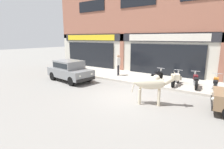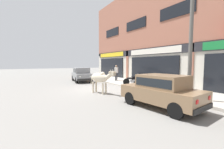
{
  "view_description": "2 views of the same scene",
  "coord_description": "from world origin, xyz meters",
  "px_view_note": "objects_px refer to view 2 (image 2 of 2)",
  "views": [
    {
      "loc": [
        4.39,
        -7.72,
        3.02
      ],
      "look_at": [
        -1.69,
        1.0,
        0.78
      ],
      "focal_mm": 28.0,
      "sensor_mm": 36.0,
      "label": 1
    },
    {
      "loc": [
        10.19,
        -4.58,
        1.99
      ],
      "look_at": [
        0.6,
        1.0,
        1.11
      ],
      "focal_mm": 24.0,
      "sensor_mm": 36.0,
      "label": 2
    }
  ],
  "objects_px": {
    "car_1": "(161,90)",
    "pedestrian": "(116,71)",
    "cow": "(100,78)",
    "motorcycle_3": "(167,85)",
    "motorcycle_1": "(143,82)",
    "motorcycle_2": "(155,83)",
    "motorcycle_0": "(133,80)",
    "utility_pole": "(191,41)",
    "car_0": "(81,74)"
  },
  "relations": [
    {
      "from": "car_0",
      "to": "motorcycle_2",
      "type": "bearing_deg",
      "value": 19.61
    },
    {
      "from": "car_1",
      "to": "cow",
      "type": "bearing_deg",
      "value": -167.14
    },
    {
      "from": "cow",
      "to": "motorcycle_0",
      "type": "distance_m",
      "value": 3.72
    },
    {
      "from": "car_0",
      "to": "utility_pole",
      "type": "distance_m",
      "value": 11.14
    },
    {
      "from": "motorcycle_0",
      "to": "car_1",
      "type": "bearing_deg",
      "value": -26.0
    },
    {
      "from": "car_0",
      "to": "pedestrian",
      "type": "relative_size",
      "value": 2.34
    },
    {
      "from": "motorcycle_1",
      "to": "motorcycle_2",
      "type": "distance_m",
      "value": 1.11
    },
    {
      "from": "cow",
      "to": "motorcycle_1",
      "type": "relative_size",
      "value": 1.13
    },
    {
      "from": "car_1",
      "to": "pedestrian",
      "type": "bearing_deg",
      "value": 160.88
    },
    {
      "from": "pedestrian",
      "to": "utility_pole",
      "type": "height_order",
      "value": "utility_pole"
    },
    {
      "from": "cow",
      "to": "motorcycle_0",
      "type": "xyz_separation_m",
      "value": [
        -1.11,
        3.52,
        -0.47
      ]
    },
    {
      "from": "motorcycle_3",
      "to": "pedestrian",
      "type": "bearing_deg",
      "value": 177.66
    },
    {
      "from": "motorcycle_1",
      "to": "utility_pole",
      "type": "height_order",
      "value": "utility_pole"
    },
    {
      "from": "motorcycle_0",
      "to": "motorcycle_1",
      "type": "height_order",
      "value": "same"
    },
    {
      "from": "cow",
      "to": "motorcycle_0",
      "type": "relative_size",
      "value": 1.13
    },
    {
      "from": "motorcycle_2",
      "to": "utility_pole",
      "type": "relative_size",
      "value": 0.31
    },
    {
      "from": "cow",
      "to": "pedestrian",
      "type": "relative_size",
      "value": 1.28
    },
    {
      "from": "cow",
      "to": "utility_pole",
      "type": "distance_m",
      "value": 5.51
    },
    {
      "from": "cow",
      "to": "car_1",
      "type": "distance_m",
      "value": 4.28
    },
    {
      "from": "motorcycle_3",
      "to": "pedestrian",
      "type": "relative_size",
      "value": 1.13
    },
    {
      "from": "motorcycle_0",
      "to": "motorcycle_1",
      "type": "relative_size",
      "value": 1.0
    },
    {
      "from": "pedestrian",
      "to": "utility_pole",
      "type": "distance_m",
      "value": 8.82
    },
    {
      "from": "utility_pole",
      "to": "motorcycle_0",
      "type": "bearing_deg",
      "value": 173.28
    },
    {
      "from": "car_1",
      "to": "pedestrian",
      "type": "distance_m",
      "value": 9.01
    },
    {
      "from": "cow",
      "to": "motorcycle_2",
      "type": "distance_m",
      "value": 3.92
    },
    {
      "from": "cow",
      "to": "motorcycle_2",
      "type": "height_order",
      "value": "cow"
    },
    {
      "from": "car_0",
      "to": "motorcycle_1",
      "type": "xyz_separation_m",
      "value": [
        6.66,
        2.58,
        -0.28
      ]
    },
    {
      "from": "motorcycle_1",
      "to": "cow",
      "type": "bearing_deg",
      "value": -92.15
    },
    {
      "from": "car_0",
      "to": "motorcycle_3",
      "type": "relative_size",
      "value": 2.07
    },
    {
      "from": "cow",
      "to": "motorcycle_2",
      "type": "relative_size",
      "value": 1.15
    },
    {
      "from": "cow",
      "to": "pedestrian",
      "type": "xyz_separation_m",
      "value": [
        -4.34,
        3.9,
        0.13
      ]
    },
    {
      "from": "car_1",
      "to": "utility_pole",
      "type": "height_order",
      "value": "utility_pole"
    },
    {
      "from": "cow",
      "to": "car_0",
      "type": "bearing_deg",
      "value": 171.84
    },
    {
      "from": "cow",
      "to": "motorcycle_2",
      "type": "bearing_deg",
      "value": 71.7
    },
    {
      "from": "car_1",
      "to": "motorcycle_2",
      "type": "distance_m",
      "value": 4.03
    },
    {
      "from": "motorcycle_2",
      "to": "utility_pole",
      "type": "distance_m",
      "value": 3.99
    },
    {
      "from": "car_1",
      "to": "pedestrian",
      "type": "relative_size",
      "value": 2.34
    },
    {
      "from": "motorcycle_1",
      "to": "utility_pole",
      "type": "bearing_deg",
      "value": -8.66
    },
    {
      "from": "motorcycle_1",
      "to": "motorcycle_3",
      "type": "distance_m",
      "value": 2.13
    },
    {
      "from": "cow",
      "to": "car_1",
      "type": "height_order",
      "value": "cow"
    },
    {
      "from": "cow",
      "to": "motorcycle_1",
      "type": "xyz_separation_m",
      "value": [
        0.13,
        3.52,
        -0.47
      ]
    },
    {
      "from": "pedestrian",
      "to": "car_1",
      "type": "bearing_deg",
      "value": -19.12
    },
    {
      "from": "cow",
      "to": "pedestrian",
      "type": "distance_m",
      "value": 5.83
    },
    {
      "from": "car_0",
      "to": "motorcycle_2",
      "type": "height_order",
      "value": "car_0"
    },
    {
      "from": "car_0",
      "to": "motorcycle_1",
      "type": "height_order",
      "value": "car_0"
    },
    {
      "from": "motorcycle_1",
      "to": "motorcycle_0",
      "type": "bearing_deg",
      "value": 179.76
    },
    {
      "from": "motorcycle_0",
      "to": "car_0",
      "type": "bearing_deg",
      "value": -154.51
    },
    {
      "from": "cow",
      "to": "pedestrian",
      "type": "height_order",
      "value": "pedestrian"
    },
    {
      "from": "motorcycle_2",
      "to": "car_1",
      "type": "bearing_deg",
      "value": -43.05
    },
    {
      "from": "motorcycle_0",
      "to": "pedestrian",
      "type": "distance_m",
      "value": 3.31
    }
  ]
}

